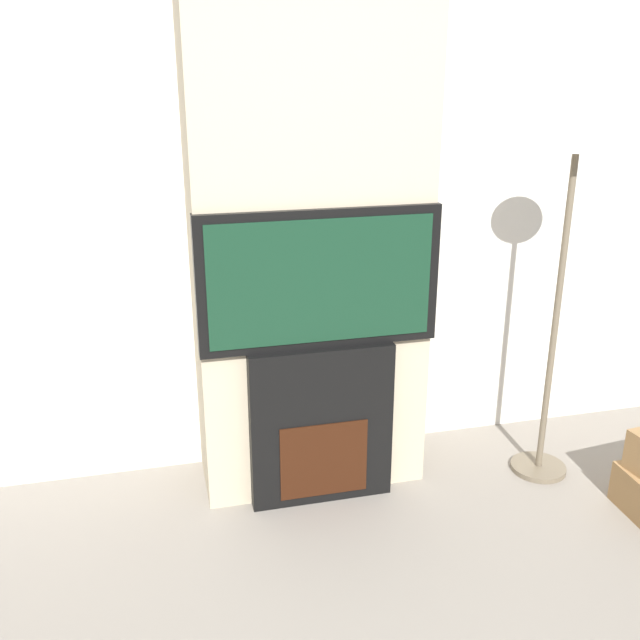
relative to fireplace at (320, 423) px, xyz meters
The scene contains 5 objects.
wall_back 1.08m from the fireplace, 90.00° to the left, with size 6.00×0.06×2.70m.
chimney_breast 1.01m from the fireplace, 90.00° to the left, with size 1.01×0.41×2.70m.
fireplace is the anchor object (origin of this frame).
television 0.67m from the fireplace, 90.00° to the right, with size 1.02×0.07×0.59m.
floor_lamp 1.39m from the fireplace, ahead, with size 0.28×0.28×1.63m.
Camera 1 is at (-0.68, -1.14, 1.87)m, focal length 40.00 mm.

